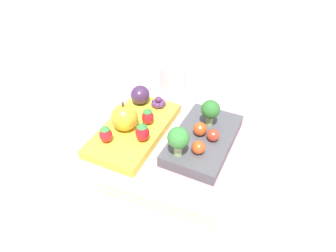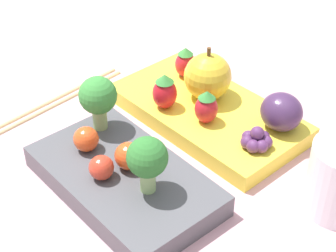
{
  "view_description": "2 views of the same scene",
  "coord_description": "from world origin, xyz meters",
  "px_view_note": "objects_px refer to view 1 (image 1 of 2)",
  "views": [
    {
      "loc": [
        0.45,
        0.12,
        0.41
      ],
      "look_at": [
        0.0,
        -0.0,
        0.03
      ],
      "focal_mm": 32.0,
      "sensor_mm": 36.0,
      "label": 1
    },
    {
      "loc": [
        -0.29,
        0.35,
        0.38
      ],
      "look_at": [
        0.0,
        -0.0,
        0.03
      ],
      "focal_mm": 60.0,
      "sensor_mm": 36.0,
      "label": 2
    }
  ],
  "objects_px": {
    "bento_box_savoury": "(203,140)",
    "broccoli_floret_1": "(178,139)",
    "strawberry_0": "(142,132)",
    "apple": "(124,118)",
    "plum": "(140,95)",
    "cherry_tomato_2": "(200,129)",
    "bento_box_fruit": "(135,129)",
    "cherry_tomato_1": "(213,135)",
    "broccoli_floret_0": "(211,110)",
    "drinking_cup": "(173,79)",
    "grape_cluster": "(158,103)",
    "strawberry_1": "(148,116)",
    "chopsticks_pair": "(153,204)",
    "strawberry_2": "(106,134)",
    "cherry_tomato_0": "(198,147)"
  },
  "relations": [
    {
      "from": "bento_box_savoury",
      "to": "broccoli_floret_1",
      "type": "bearing_deg",
      "value": -29.24
    },
    {
      "from": "strawberry_0",
      "to": "apple",
      "type": "bearing_deg",
      "value": -117.79
    },
    {
      "from": "broccoli_floret_1",
      "to": "plum",
      "type": "height_order",
      "value": "broccoli_floret_1"
    },
    {
      "from": "bento_box_savoury",
      "to": "cherry_tomato_2",
      "type": "xyz_separation_m",
      "value": [
        -0.0,
        -0.01,
        0.03
      ]
    },
    {
      "from": "bento_box_fruit",
      "to": "apple",
      "type": "distance_m",
      "value": 0.04
    },
    {
      "from": "apple",
      "to": "broccoli_floret_1",
      "type": "bearing_deg",
      "value": 68.38
    },
    {
      "from": "bento_box_savoury",
      "to": "cherry_tomato_1",
      "type": "bearing_deg",
      "value": 69.02
    },
    {
      "from": "broccoli_floret_0",
      "to": "drinking_cup",
      "type": "height_order",
      "value": "broccoli_floret_0"
    },
    {
      "from": "apple",
      "to": "bento_box_fruit",
      "type": "bearing_deg",
      "value": 129.14
    },
    {
      "from": "grape_cluster",
      "to": "broccoli_floret_1",
      "type": "bearing_deg",
      "value": 29.87
    },
    {
      "from": "plum",
      "to": "broccoli_floret_0",
      "type": "bearing_deg",
      "value": 75.54
    },
    {
      "from": "cherry_tomato_1",
      "to": "drinking_cup",
      "type": "distance_m",
      "value": 0.22
    },
    {
      "from": "cherry_tomato_2",
      "to": "strawberry_0",
      "type": "distance_m",
      "value": 0.11
    },
    {
      "from": "bento_box_savoury",
      "to": "plum",
      "type": "relative_size",
      "value": 4.51
    },
    {
      "from": "cherry_tomato_1",
      "to": "cherry_tomato_2",
      "type": "distance_m",
      "value": 0.03
    },
    {
      "from": "broccoli_floret_1",
      "to": "strawberry_1",
      "type": "distance_m",
      "value": 0.12
    },
    {
      "from": "grape_cluster",
      "to": "drinking_cup",
      "type": "bearing_deg",
      "value": 175.43
    },
    {
      "from": "strawberry_1",
      "to": "bento_box_savoury",
      "type": "bearing_deg",
      "value": 84.12
    },
    {
      "from": "bento_box_savoury",
      "to": "apple",
      "type": "bearing_deg",
      "value": -84.57
    },
    {
      "from": "broccoli_floret_1",
      "to": "chopsticks_pair",
      "type": "xyz_separation_m",
      "value": [
        0.1,
        -0.02,
        -0.06
      ]
    },
    {
      "from": "cherry_tomato_2",
      "to": "strawberry_2",
      "type": "relative_size",
      "value": 0.71
    },
    {
      "from": "bento_box_savoury",
      "to": "broccoli_floret_0",
      "type": "xyz_separation_m",
      "value": [
        -0.04,
        0.0,
        0.05
      ]
    },
    {
      "from": "broccoli_floret_1",
      "to": "apple",
      "type": "height_order",
      "value": "same"
    },
    {
      "from": "strawberry_1",
      "to": "plum",
      "type": "relative_size",
      "value": 0.85
    },
    {
      "from": "cherry_tomato_2",
      "to": "cherry_tomato_0",
      "type": "bearing_deg",
      "value": 7.93
    },
    {
      "from": "bento_box_savoury",
      "to": "cherry_tomato_1",
      "type": "xyz_separation_m",
      "value": [
        0.01,
        0.02,
        0.02
      ]
    },
    {
      "from": "bento_box_fruit",
      "to": "strawberry_1",
      "type": "xyz_separation_m",
      "value": [
        -0.02,
        0.02,
        0.03
      ]
    },
    {
      "from": "bento_box_savoury",
      "to": "drinking_cup",
      "type": "relative_size",
      "value": 2.89
    },
    {
      "from": "drinking_cup",
      "to": "grape_cluster",
      "type": "bearing_deg",
      "value": -4.57
    },
    {
      "from": "drinking_cup",
      "to": "cherry_tomato_0",
      "type": "bearing_deg",
      "value": 25.97
    },
    {
      "from": "grape_cluster",
      "to": "drinking_cup",
      "type": "height_order",
      "value": "drinking_cup"
    },
    {
      "from": "cherry_tomato_1",
      "to": "plum",
      "type": "bearing_deg",
      "value": -115.89
    },
    {
      "from": "cherry_tomato_2",
      "to": "apple",
      "type": "bearing_deg",
      "value": -83.87
    },
    {
      "from": "broccoli_floret_0",
      "to": "cherry_tomato_1",
      "type": "distance_m",
      "value": 0.05
    },
    {
      "from": "apple",
      "to": "chopsticks_pair",
      "type": "xyz_separation_m",
      "value": [
        0.15,
        0.11,
        -0.04
      ]
    },
    {
      "from": "cherry_tomato_0",
      "to": "cherry_tomato_1",
      "type": "distance_m",
      "value": 0.05
    },
    {
      "from": "broccoli_floret_0",
      "to": "grape_cluster",
      "type": "bearing_deg",
      "value": -108.39
    },
    {
      "from": "bento_box_fruit",
      "to": "drinking_cup",
      "type": "xyz_separation_m",
      "value": [
        -0.18,
        0.04,
        0.03
      ]
    },
    {
      "from": "bento_box_fruit",
      "to": "drinking_cup",
      "type": "bearing_deg",
      "value": 168.76
    },
    {
      "from": "broccoli_floret_1",
      "to": "cherry_tomato_2",
      "type": "distance_m",
      "value": 0.07
    },
    {
      "from": "strawberry_2",
      "to": "chopsticks_pair",
      "type": "height_order",
      "value": "strawberry_2"
    },
    {
      "from": "cherry_tomato_0",
      "to": "cherry_tomato_2",
      "type": "xyz_separation_m",
      "value": [
        -0.05,
        -0.01,
        0.0
      ]
    },
    {
      "from": "bento_box_savoury",
      "to": "bento_box_fruit",
      "type": "distance_m",
      "value": 0.14
    },
    {
      "from": "strawberry_0",
      "to": "drinking_cup",
      "type": "xyz_separation_m",
      "value": [
        -0.21,
        0.0,
        -0.0
      ]
    },
    {
      "from": "broccoli_floret_1",
      "to": "cherry_tomato_0",
      "type": "relative_size",
      "value": 2.36
    },
    {
      "from": "cherry_tomato_0",
      "to": "bento_box_fruit",
      "type": "bearing_deg",
      "value": -107.53
    },
    {
      "from": "apple",
      "to": "drinking_cup",
      "type": "bearing_deg",
      "value": 165.29
    },
    {
      "from": "strawberry_0",
      "to": "cherry_tomato_0",
      "type": "bearing_deg",
      "value": 85.28
    },
    {
      "from": "broccoli_floret_1",
      "to": "bento_box_savoury",
      "type": "bearing_deg",
      "value": 150.76
    },
    {
      "from": "strawberry_1",
      "to": "grape_cluster",
      "type": "bearing_deg",
      "value": 177.76
    }
  ]
}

